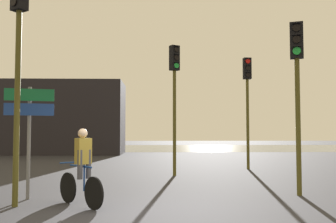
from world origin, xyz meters
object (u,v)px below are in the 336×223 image
traffic_light_far_right (247,92)px  traffic_light_near_left (18,42)px  distant_building (38,118)px  direction_sign_post (29,121)px  traffic_light_near_right (297,74)px  cyclist (82,167)px  traffic_light_center (175,85)px

traffic_light_far_right → traffic_light_near_left: bearing=46.1°
distant_building → traffic_light_near_left: 19.75m
traffic_light_far_right → direction_sign_post: (-6.76, -6.86, -1.45)m
traffic_light_near_right → direction_sign_post: 6.57m
distant_building → cyclist: (6.94, -18.95, -1.73)m
traffic_light_near_left → traffic_light_near_right: bearing=-134.6°
traffic_light_near_left → cyclist: bearing=-146.2°
traffic_light_far_right → traffic_light_center: traffic_light_far_right is taller
direction_sign_post → cyclist: direction_sign_post is taller
direction_sign_post → traffic_light_near_left: bearing=77.7°
traffic_light_far_right → traffic_light_near_left: 10.23m
traffic_light_far_right → traffic_light_center: (-3.18, -2.25, -0.01)m
traffic_light_far_right → cyclist: bearing=52.6°
traffic_light_near_left → traffic_light_center: bearing=-88.5°
traffic_light_center → cyclist: bearing=37.0°
distant_building → direction_sign_post: bearing=-73.0°
traffic_light_near_left → cyclist: (1.38, -0.02, -2.64)m
distant_building → traffic_light_near_right: 21.39m
traffic_light_near_right → traffic_light_center: bearing=-35.8°
distant_building → cyclist: bearing=-69.9°
direction_sign_post → traffic_light_center: bearing=-142.0°
traffic_light_center → direction_sign_post: bearing=20.8°
traffic_light_center → cyclist: traffic_light_center is taller
traffic_light_far_right → direction_sign_post: bearing=42.7°
direction_sign_post → distant_building: bearing=-87.1°
traffic_light_center → direction_sign_post: traffic_light_center is taller
direction_sign_post → traffic_light_far_right: bearing=-148.7°
distant_building → traffic_light_near_right: bearing=-55.9°
traffic_light_far_right → traffic_light_near_left: size_ratio=0.93×
traffic_light_near_right → traffic_light_center: (-2.86, 4.23, 0.25)m
traffic_light_far_right → distant_building: bearing=-45.1°
traffic_light_far_right → traffic_light_center: bearing=32.6°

